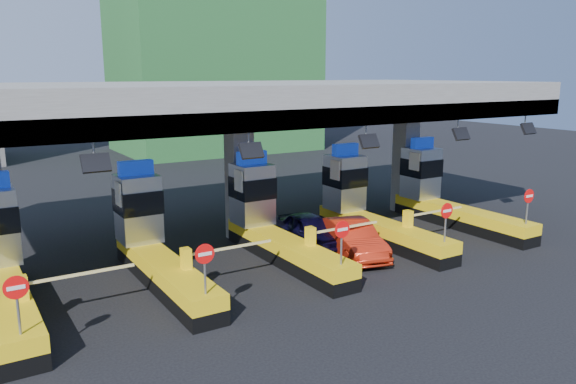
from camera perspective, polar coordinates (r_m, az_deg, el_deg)
ground at (r=23.37m, az=-1.49°, el=-6.50°), size 120.00×120.00×0.00m
toll_canopy at (r=24.72m, az=-4.95°, el=8.98°), size 28.00×12.09×7.00m
toll_lane_far_left at (r=20.39m, az=-27.20°, el=-6.52°), size 4.43×8.00×4.16m
toll_lane_left at (r=21.26m, az=-13.66°, el=-4.78°), size 4.43×8.00×4.16m
toll_lane_center at (r=23.20m, az=-1.85°, el=-3.04°), size 4.43×8.00×4.16m
toll_lane_right at (r=25.97m, az=7.77°, el=-1.51°), size 4.43×8.00×4.16m
toll_lane_far_right at (r=29.34m, az=15.35°, el=-0.28°), size 4.43×8.00×4.16m
bg_building_scaffold at (r=56.54m, az=-7.71°, el=18.55°), size 18.00×12.00×28.00m
van at (r=24.41m, az=2.28°, el=-3.94°), size 2.00×4.31×1.43m
red_car at (r=23.32m, az=6.52°, el=-4.71°), size 2.67×4.73×1.48m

